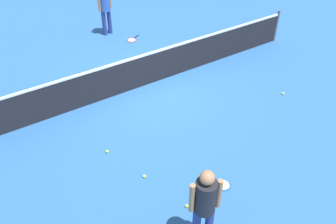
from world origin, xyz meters
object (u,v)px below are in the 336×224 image
object	(u,v)px
tennis_racket_near_player	(221,185)
tennis_ball_by_net	(187,206)
player_far_side	(105,6)
tennis_racket_far_player	(132,40)
tennis_ball_stray_left	(107,151)
tennis_ball_baseline	(283,94)
player_near_side	(205,203)
tennis_ball_midcourt	(144,176)

from	to	relation	value
tennis_racket_near_player	tennis_ball_by_net	xyz separation A→B (m)	(-0.89, -0.05, 0.02)
tennis_ball_by_net	player_far_side	bearing A→B (deg)	75.30
tennis_racket_far_player	tennis_ball_stray_left	bearing A→B (deg)	-124.12
player_far_side	tennis_racket_far_player	xyz separation A→B (m)	(0.48, -0.91, -1.00)
tennis_racket_near_player	tennis_ball_baseline	size ratio (longest dim) A/B	9.15
player_near_side	tennis_racket_near_player	xyz separation A→B (m)	(1.08, 0.75, -1.00)
tennis_ball_by_net	tennis_ball_baseline	xyz separation A→B (m)	(4.34, 1.60, 0.00)
player_far_side	tennis_ball_baseline	distance (m)	6.55
tennis_ball_by_net	tennis_racket_near_player	bearing A→B (deg)	3.29
player_far_side	tennis_racket_far_player	world-z (taller)	player_far_side
tennis_racket_near_player	tennis_ball_stray_left	bearing A→B (deg)	125.72
player_near_side	tennis_ball_baseline	bearing A→B (deg)	26.94
player_near_side	tennis_racket_far_player	world-z (taller)	player_near_side
tennis_racket_near_player	tennis_ball_by_net	bearing A→B (deg)	-176.71
tennis_ball_stray_left	tennis_ball_midcourt	bearing A→B (deg)	-73.30
tennis_ball_by_net	tennis_ball_stray_left	xyz separation A→B (m)	(-0.62, 2.15, 0.00)
player_far_side	tennis_racket_near_player	size ratio (longest dim) A/B	2.81
player_near_side	tennis_ball_by_net	world-z (taller)	player_near_side
player_far_side	tennis_racket_far_player	bearing A→B (deg)	-62.33
tennis_ball_baseline	player_far_side	bearing A→B (deg)	111.15
player_far_side	tennis_ball_by_net	size ratio (longest dim) A/B	25.76
tennis_racket_near_player	tennis_ball_baseline	xyz separation A→B (m)	(3.45, 1.55, 0.02)
tennis_ball_baseline	tennis_ball_midcourt	bearing A→B (deg)	-173.55
player_near_side	tennis_racket_far_player	distance (m)	7.96
tennis_racket_far_player	tennis_ball_by_net	distance (m)	7.17
player_near_side	player_far_side	world-z (taller)	same
tennis_racket_far_player	player_near_side	bearing A→B (deg)	-109.77
tennis_ball_stray_left	player_far_side	bearing A→B (deg)	64.43
tennis_ball_midcourt	tennis_racket_far_player	bearing A→B (deg)	63.82
tennis_racket_near_player	tennis_ball_stray_left	xyz separation A→B (m)	(-1.51, 2.10, 0.02)
player_far_side	tennis_ball_stray_left	world-z (taller)	player_far_side
tennis_racket_far_player	tennis_ball_baseline	bearing A→B (deg)	-70.08
player_far_side	tennis_ball_midcourt	distance (m)	7.02
tennis_ball_baseline	player_near_side	bearing A→B (deg)	-153.06
tennis_racket_far_player	tennis_ball_midcourt	xyz separation A→B (m)	(-2.78, -5.65, 0.02)
tennis_ball_midcourt	tennis_ball_baseline	xyz separation A→B (m)	(4.64, 0.52, 0.00)
player_far_side	tennis_ball_by_net	bearing A→B (deg)	-104.70
tennis_racket_near_player	tennis_ball_stray_left	size ratio (longest dim) A/B	9.15
tennis_ball_by_net	tennis_ball_stray_left	world-z (taller)	same
tennis_ball_by_net	tennis_ball_midcourt	distance (m)	1.12
tennis_ball_by_net	tennis_ball_midcourt	bearing A→B (deg)	105.52
tennis_ball_midcourt	tennis_ball_baseline	world-z (taller)	same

